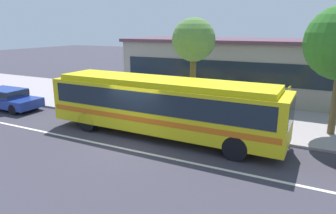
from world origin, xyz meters
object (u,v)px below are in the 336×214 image
pedestrian_waiting_near_sign (187,105)px  bus_stop_sign (288,106)px  sedan_behind_bus (7,98)px  pedestrian_walking_along_curb (257,116)px  street_tree_near_stop (194,41)px  transit_bus (162,104)px

pedestrian_waiting_near_sign → bus_stop_sign: bearing=-1.6°
sedan_behind_bus → pedestrian_walking_along_curb: bearing=6.6°
pedestrian_walking_along_curb → sedan_behind_bus: bearing=-173.4°
sedan_behind_bus → street_tree_near_stop: size_ratio=0.81×
pedestrian_waiting_near_sign → bus_stop_sign: (4.89, -0.13, 0.57)m
transit_bus → street_tree_near_stop: 5.02m
sedan_behind_bus → transit_bus: bearing=-0.2°
transit_bus → street_tree_near_stop: bearing=92.7°
sedan_behind_bus → street_tree_near_stop: (10.89, 4.21, 3.55)m
street_tree_near_stop → bus_stop_sign: bearing=-22.5°
pedestrian_waiting_near_sign → street_tree_near_stop: (-0.57, 2.13, 3.18)m
pedestrian_walking_along_curb → street_tree_near_stop: 5.84m
pedestrian_waiting_near_sign → transit_bus: bearing=-99.8°
sedan_behind_bus → pedestrian_waiting_near_sign: bearing=10.3°
pedestrian_walking_along_curb → transit_bus: bearing=-156.0°
bus_stop_sign → street_tree_near_stop: 6.46m
transit_bus → pedestrian_waiting_near_sign: 2.21m
transit_bus → street_tree_near_stop: (-0.20, 4.25, 2.67)m
sedan_behind_bus → pedestrian_waiting_near_sign: (11.46, 2.08, 0.37)m
sedan_behind_bus → street_tree_near_stop: bearing=21.1°
pedestrian_walking_along_curb → bus_stop_sign: bearing=9.0°
transit_bus → bus_stop_sign: size_ratio=4.71×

